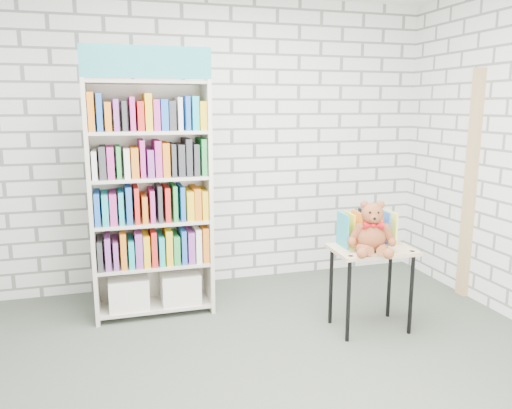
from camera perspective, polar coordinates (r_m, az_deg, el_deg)
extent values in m
plane|color=#41483D|center=(3.47, 1.69, -19.48)|extent=(4.50, 4.50, 0.00)
cube|color=silver|center=(4.94, -5.40, 6.85)|extent=(4.50, 0.02, 2.80)
cube|color=beige|center=(4.27, -18.32, 0.07)|extent=(0.03, 0.39, 1.98)
cube|color=beige|center=(4.33, -5.59, 0.76)|extent=(0.03, 0.39, 1.98)
cube|color=beige|center=(4.45, -12.09, 0.84)|extent=(0.99, 0.02, 1.98)
cube|color=teal|center=(4.03, -12.35, 15.64)|extent=(0.99, 0.02, 0.24)
cube|color=beige|center=(4.53, -11.42, -11.13)|extent=(0.92, 0.37, 0.03)
cube|color=beige|center=(4.41, -11.61, -6.62)|extent=(0.92, 0.37, 0.03)
cube|color=beige|center=(4.31, -11.81, -1.88)|extent=(0.92, 0.37, 0.03)
cube|color=beige|center=(4.24, -12.01, 3.05)|extent=(0.92, 0.37, 0.03)
cube|color=beige|center=(4.20, -12.22, 8.10)|extent=(0.92, 0.37, 0.03)
cube|color=beige|center=(4.20, -12.45, 13.49)|extent=(0.92, 0.37, 0.03)
cube|color=silver|center=(4.47, -14.34, -9.58)|extent=(0.33, 0.33, 0.26)
cube|color=silver|center=(4.50, -8.67, -9.21)|extent=(0.33, 0.33, 0.26)
cube|color=red|center=(4.35, -11.68, -4.84)|extent=(0.92, 0.33, 0.26)
cube|color=yellow|center=(4.27, -11.88, -0.01)|extent=(0.92, 0.33, 0.26)
cube|color=blue|center=(4.21, -12.08, 4.99)|extent=(0.92, 0.33, 0.26)
cube|color=green|center=(4.19, -12.29, 10.08)|extent=(0.92, 0.33, 0.26)
cube|color=tan|center=(4.04, 13.11, -5.04)|extent=(0.64, 0.45, 0.03)
cylinder|color=black|center=(3.90, 10.52, -10.81)|extent=(0.03, 0.03, 0.65)
cylinder|color=black|center=(4.19, 8.56, -9.18)|extent=(0.03, 0.03, 0.65)
cylinder|color=black|center=(4.14, 17.30, -9.81)|extent=(0.03, 0.03, 0.65)
cylinder|color=black|center=(4.41, 15.00, -8.37)|extent=(0.03, 0.03, 0.65)
cylinder|color=black|center=(3.79, 10.78, -5.84)|extent=(0.04, 0.04, 0.01)
cylinder|color=black|center=(4.03, 17.40, -5.14)|extent=(0.04, 0.04, 0.01)
cube|color=teal|center=(4.00, 9.84, -2.92)|extent=(0.02, 0.19, 0.26)
cube|color=yellow|center=(4.03, 10.63, -2.86)|extent=(0.02, 0.19, 0.26)
cube|color=orange|center=(4.05, 11.41, -2.80)|extent=(0.02, 0.19, 0.26)
cube|color=black|center=(4.08, 12.17, -2.75)|extent=(0.02, 0.19, 0.26)
cube|color=silver|center=(4.11, 12.93, -2.69)|extent=(0.02, 0.19, 0.26)
cube|color=#C85C23|center=(4.14, 13.68, -2.63)|extent=(0.02, 0.19, 0.26)
cube|color=#2E5BB0|center=(4.16, 14.42, -2.57)|extent=(0.02, 0.19, 0.26)
cube|color=#F7F852|center=(4.19, 15.15, -2.51)|extent=(0.02, 0.19, 0.26)
ellipsoid|color=brown|center=(3.92, 13.04, -3.56)|extent=(0.23, 0.20, 0.23)
sphere|color=brown|center=(3.87, 13.17, -1.02)|extent=(0.17, 0.17, 0.17)
sphere|color=brown|center=(3.87, 12.27, 0.01)|extent=(0.06, 0.06, 0.06)
sphere|color=brown|center=(3.89, 14.06, -0.01)|extent=(0.06, 0.06, 0.06)
sphere|color=brown|center=(3.81, 13.32, -1.56)|extent=(0.07, 0.07, 0.07)
sphere|color=black|center=(3.80, 12.92, -0.91)|extent=(0.02, 0.02, 0.02)
sphere|color=black|center=(3.81, 13.78, -0.92)|extent=(0.02, 0.02, 0.02)
sphere|color=black|center=(3.78, 13.40, -1.58)|extent=(0.02, 0.02, 0.02)
cylinder|color=brown|center=(3.87, 11.40, -3.16)|extent=(0.12, 0.12, 0.17)
cylinder|color=brown|center=(3.91, 14.81, -3.17)|extent=(0.13, 0.09, 0.17)
sphere|color=brown|center=(3.87, 10.91, -4.18)|extent=(0.07, 0.07, 0.07)
sphere|color=brown|center=(3.92, 15.29, -4.17)|extent=(0.07, 0.07, 0.07)
cylinder|color=brown|center=(3.82, 12.28, -5.05)|extent=(0.08, 0.18, 0.09)
cylinder|color=brown|center=(3.84, 14.26, -5.05)|extent=(0.16, 0.18, 0.09)
sphere|color=brown|center=(3.74, 12.04, -5.47)|extent=(0.08, 0.08, 0.08)
sphere|color=brown|center=(3.77, 14.90, -5.46)|extent=(0.08, 0.08, 0.08)
cone|color=#B20B13|center=(3.82, 12.70, -2.36)|extent=(0.08, 0.08, 0.06)
cone|color=#B20B13|center=(3.84, 13.85, -2.37)|extent=(0.08, 0.08, 0.06)
sphere|color=#B20B13|center=(3.83, 13.28, -2.38)|extent=(0.04, 0.04, 0.04)
cube|color=tan|center=(4.98, 23.29, 1.96)|extent=(0.05, 0.12, 2.10)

